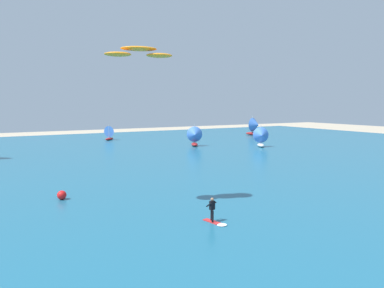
{
  "coord_description": "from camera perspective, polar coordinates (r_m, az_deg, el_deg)",
  "views": [
    {
      "loc": [
        -12.55,
        -2.72,
        8.05
      ],
      "look_at": [
        0.18,
        19.52,
        5.22
      ],
      "focal_mm": 34.45,
      "sensor_mm": 36.0,
      "label": 1
    }
  ],
  "objects": [
    {
      "name": "sailboat_mid_right",
      "position": [
        68.32,
        10.67,
        1.07
      ],
      "size": [
        3.31,
        3.65,
        4.05
      ],
      "color": "silver",
      "rests_on": "ocean"
    },
    {
      "name": "sailboat_far_left",
      "position": [
        82.33,
        -12.53,
        1.72
      ],
      "size": [
        3.09,
        3.01,
        3.46
      ],
      "color": "maroon",
      "rests_on": "ocean"
    },
    {
      "name": "sailboat_mid_left",
      "position": [
        93.34,
        9.73,
        2.71
      ],
      "size": [
        3.87,
        4.38,
        4.92
      ],
      "color": "maroon",
      "rests_on": "ocean"
    },
    {
      "name": "marker_buoy",
      "position": [
        32.66,
        -19.51,
        -7.47
      ],
      "size": [
        0.76,
        0.76,
        0.76
      ],
      "primitive_type": "sphere",
      "color": "red",
      "rests_on": "ocean"
    },
    {
      "name": "kitesurfer",
      "position": [
        25.09,
        3.44,
        -10.74
      ],
      "size": [
        0.93,
        2.02,
        1.67
      ],
      "color": "red",
      "rests_on": "ocean"
    },
    {
      "name": "ocean",
      "position": [
        55.49,
        -16.41,
        -2.25
      ],
      "size": [
        160.0,
        90.0,
        0.1
      ],
      "primitive_type": "cube",
      "color": "#1E607F",
      "rests_on": "ground"
    },
    {
      "name": "kite",
      "position": [
        28.27,
        -8.24,
        13.87
      ],
      "size": [
        5.27,
        2.93,
        0.76
      ],
      "color": "orange"
    },
    {
      "name": "sailboat_leading",
      "position": [
        68.41,
        0.44,
        1.21
      ],
      "size": [
        3.28,
        3.67,
        4.11
      ],
      "color": "maroon",
      "rests_on": "ocean"
    }
  ]
}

